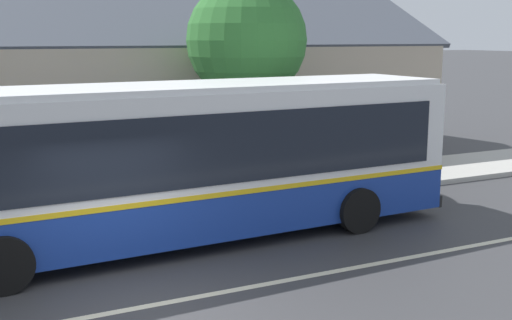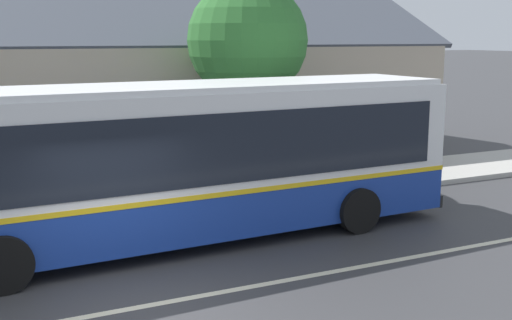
# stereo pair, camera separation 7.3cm
# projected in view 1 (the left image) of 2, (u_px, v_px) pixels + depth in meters

# --- Properties ---
(ground_plane) EXTENTS (300.00, 300.00, 0.00)m
(ground_plane) POSITION_uv_depth(u_px,v_px,m) (140.00, 308.00, 10.11)
(ground_plane) COLOR #38383A
(sidewalk_far) EXTENTS (60.00, 3.00, 0.15)m
(sidewalk_far) POSITION_uv_depth(u_px,v_px,m) (71.00, 211.00, 15.40)
(sidewalk_far) COLOR #ADAAA3
(sidewalk_far) RESTS_ON ground
(lane_divider_stripe) EXTENTS (60.00, 0.16, 0.01)m
(lane_divider_stripe) POSITION_uv_depth(u_px,v_px,m) (140.00, 307.00, 10.11)
(lane_divider_stripe) COLOR beige
(lane_divider_stripe) RESTS_ON ground
(community_building) EXTENTS (23.10, 9.34, 7.16)m
(community_building) POSITION_uv_depth(u_px,v_px,m) (98.00, 99.00, 22.26)
(community_building) COLOR tan
(community_building) RESTS_ON ground
(transit_bus) EXTENTS (12.56, 3.09, 3.27)m
(transit_bus) POSITION_uv_depth(u_px,v_px,m) (170.00, 160.00, 12.99)
(transit_bus) COLOR navy
(transit_bus) RESTS_ON ground
(street_tree_primary) EXTENTS (3.32, 3.32, 5.77)m
(street_tree_primary) POSITION_uv_depth(u_px,v_px,m) (246.00, 44.00, 17.65)
(street_tree_primary) COLOR #4C3828
(street_tree_primary) RESTS_ON ground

